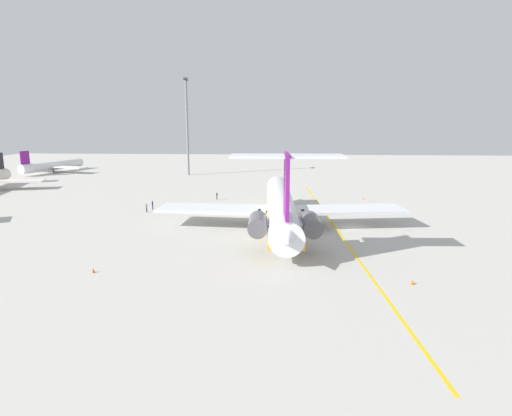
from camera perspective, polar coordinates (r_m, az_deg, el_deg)
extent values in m
plane|color=#B7B5AD|center=(70.62, 12.70, -2.51)|extent=(296.07, 296.07, 0.00)
cylinder|color=silver|center=(68.16, 3.36, 0.33)|extent=(40.32, 5.72, 4.29)
cone|color=silver|center=(87.94, 2.90, 2.92)|extent=(4.61, 4.27, 4.12)
cone|color=silver|center=(48.54, 4.20, -3.93)|extent=(6.38, 3.86, 3.64)
cube|color=orange|center=(68.36, 3.35, -0.46)|extent=(39.43, 5.77, 0.94)
cube|color=silver|center=(69.67, -5.82, -0.09)|extent=(7.92, 18.28, 0.43)
cube|color=silver|center=(70.46, 12.36, -0.17)|extent=(9.13, 18.63, 0.43)
cylinder|color=#515156|center=(54.54, 0.25, -2.21)|extent=(5.44, 2.68, 2.49)
cube|color=silver|center=(54.54, 1.03, -2.21)|extent=(3.26, 1.48, 0.51)
cylinder|color=#515156|center=(54.86, 7.47, -2.23)|extent=(5.44, 2.68, 2.49)
cube|color=silver|center=(54.78, 6.70, -2.23)|extent=(3.26, 1.48, 0.51)
cube|color=#7A197F|center=(49.99, 4.14, 3.05)|extent=(5.82, 0.64, 7.59)
cube|color=silver|center=(49.08, 0.18, 7.02)|extent=(4.24, 6.39, 0.30)
cube|color=silver|center=(49.43, 8.24, 6.94)|extent=(4.24, 6.39, 0.30)
cylinder|color=black|center=(80.58, 3.04, 0.70)|extent=(0.47, 0.47, 3.25)
cylinder|color=black|center=(67.23, 0.46, -1.51)|extent=(0.47, 0.47, 3.25)
cylinder|color=black|center=(67.48, 6.29, -1.53)|extent=(0.47, 0.47, 3.25)
cube|color=silver|center=(121.57, -29.48, 3.19)|extent=(7.44, 12.97, 0.38)
cube|color=black|center=(134.38, -31.24, 5.45)|extent=(3.46, 1.14, 4.36)
cylinder|color=white|center=(156.47, -25.74, 5.18)|extent=(24.59, 10.10, 2.97)
cone|color=white|center=(165.27, -22.66, 5.73)|extent=(3.15, 3.40, 2.82)
cube|color=white|center=(161.70, -27.50, 5.09)|extent=(7.44, 12.09, 0.36)
cube|color=white|center=(151.45, -23.83, 5.05)|extent=(7.44, 12.09, 0.36)
cube|color=#7A197F|center=(149.10, -28.75, 5.99)|extent=(3.18, 1.23, 4.04)
cylinder|color=black|center=(156.59, -25.69, 4.71)|extent=(0.36, 0.36, 2.00)
cylinder|color=black|center=(93.15, -5.33, 1.40)|extent=(0.10, 0.10, 0.79)
cylinder|color=black|center=(93.05, -5.27, 1.39)|extent=(0.10, 0.10, 0.79)
cylinder|color=#262628|center=(92.98, -5.31, 1.83)|extent=(0.27, 0.27, 0.63)
sphere|color=tan|center=(92.90, -5.31, 2.09)|extent=(0.25, 0.25, 0.25)
cylinder|color=#262628|center=(93.10, -5.38, 1.86)|extent=(0.07, 0.07, 0.53)
cylinder|color=#262628|center=(92.84, -5.24, 1.83)|extent=(0.07, 0.07, 0.53)
cylinder|color=black|center=(82.60, -14.50, -0.26)|extent=(0.10, 0.10, 0.78)
cylinder|color=black|center=(82.51, -14.57, -0.28)|extent=(0.10, 0.10, 0.78)
cylinder|color=gray|center=(82.42, -14.56, 0.21)|extent=(0.26, 0.26, 0.62)
sphere|color=#8C6647|center=(82.33, -14.58, 0.50)|extent=(0.24, 0.24, 0.24)
cylinder|color=gray|center=(82.52, -14.47, 0.25)|extent=(0.07, 0.07, 0.53)
cylinder|color=gray|center=(82.29, -14.65, 0.21)|extent=(0.07, 0.07, 0.53)
cylinder|color=black|center=(84.51, -13.75, 0.06)|extent=(0.10, 0.10, 0.83)
cylinder|color=black|center=(84.64, -13.80, 0.08)|extent=(0.10, 0.10, 0.83)
cylinder|color=#191E4C|center=(84.43, -13.80, 0.57)|extent=(0.28, 0.28, 0.66)
sphere|color=brown|center=(84.35, -13.81, 0.87)|extent=(0.26, 0.26, 0.26)
cylinder|color=#191E4C|center=(84.27, -13.74, 0.57)|extent=(0.08, 0.08, 0.56)
cylinder|color=#191E4C|center=(84.59, -13.86, 0.60)|extent=(0.08, 0.08, 0.56)
cone|color=#EA590F|center=(95.90, 14.27, 1.31)|extent=(0.40, 0.40, 0.55)
cone|color=#EA590F|center=(48.31, 20.36, -9.34)|extent=(0.40, 0.40, 0.55)
cone|color=#EA590F|center=(52.10, -21.12, -7.85)|extent=(0.40, 0.40, 0.55)
cube|color=gold|center=(69.55, 10.71, -2.65)|extent=(85.32, 4.89, 0.01)
cylinder|color=slate|center=(135.22, -9.27, 10.51)|extent=(0.70, 0.70, 28.93)
cube|color=#424244|center=(135.76, -9.48, 16.83)|extent=(4.00, 0.60, 0.60)
cube|color=#2D2D30|center=(134.27, -9.62, 16.74)|extent=(0.70, 0.50, 0.44)
cube|color=#2D2D30|center=(137.19, -9.33, 16.64)|extent=(0.70, 0.50, 0.44)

